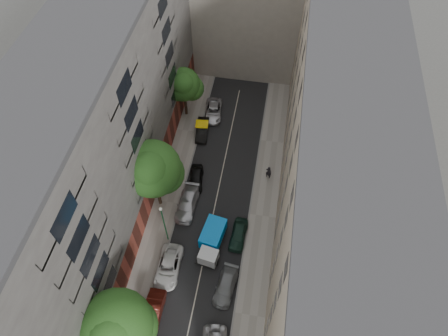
% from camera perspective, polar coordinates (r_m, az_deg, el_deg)
% --- Properties ---
extents(ground, '(120.00, 120.00, 0.00)m').
position_cam_1_polar(ground, '(45.55, -1.41, -5.91)').
color(ground, '#4C4C49').
rests_on(ground, ground).
extents(road_surface, '(8.00, 44.00, 0.02)m').
position_cam_1_polar(road_surface, '(45.55, -1.41, -5.91)').
color(road_surface, black).
rests_on(road_surface, ground).
extents(sidewalk_left, '(3.00, 44.00, 0.15)m').
position_cam_1_polar(sidewalk_left, '(46.41, -8.12, -4.82)').
color(sidewalk_left, gray).
rests_on(sidewalk_left, ground).
extents(sidewalk_right, '(3.00, 44.00, 0.15)m').
position_cam_1_polar(sidewalk_right, '(45.22, 5.51, -6.85)').
color(sidewalk_right, gray).
rests_on(sidewalk_right, ground).
extents(building_left, '(8.00, 44.00, 20.00)m').
position_cam_1_polar(building_left, '(40.23, -17.33, 3.85)').
color(building_left, '#4A4745').
rests_on(building_left, ground).
extents(building_right, '(8.00, 44.00, 20.00)m').
position_cam_1_polar(building_right, '(37.43, 15.07, -0.43)').
color(building_right, tan).
rests_on(building_right, ground).
extents(building_endcap, '(18.00, 12.00, 18.00)m').
position_cam_1_polar(building_endcap, '(59.07, 3.78, 22.81)').
color(building_endcap, gray).
rests_on(building_endcap, ground).
extents(tarp_truck, '(2.74, 5.30, 2.32)m').
position_cam_1_polar(tarp_truck, '(42.30, -1.75, -10.33)').
color(tarp_truck, black).
rests_on(tarp_truck, ground).
extents(car_left_1, '(1.64, 4.58, 1.50)m').
position_cam_1_polar(car_left_1, '(40.74, -10.16, -19.70)').
color(car_left_1, '#4C150F').
rests_on(car_left_1, ground).
extents(car_left_2, '(2.41, 5.06, 1.39)m').
position_cam_1_polar(car_left_2, '(42.13, -7.93, -13.79)').
color(car_left_2, silver).
rests_on(car_left_2, ground).
extents(car_left_3, '(2.18, 5.08, 1.46)m').
position_cam_1_polar(car_left_3, '(45.26, -5.27, -5.08)').
color(car_left_3, silver).
rests_on(car_left_3, ground).
extents(car_left_4, '(2.08, 4.12, 1.35)m').
position_cam_1_polar(car_left_4, '(47.14, -4.02, -1.47)').
color(car_left_4, black).
rests_on(car_left_4, ground).
extents(car_left_5, '(1.84, 4.28, 1.37)m').
position_cam_1_polar(car_left_5, '(51.82, -3.13, 5.48)').
color(car_left_5, black).
rests_on(car_left_5, ground).
extents(car_left_6, '(2.67, 4.94, 1.32)m').
position_cam_1_polar(car_left_6, '(54.11, -1.52, 8.17)').
color(car_left_6, silver).
rests_on(car_left_6, ground).
extents(car_right_1, '(2.30, 4.57, 1.27)m').
position_cam_1_polar(car_right_1, '(41.09, 0.25, -16.54)').
color(car_right_1, slate).
rests_on(car_right_1, ground).
extents(car_right_2, '(1.83, 4.07, 1.36)m').
position_cam_1_polar(car_right_2, '(43.29, 2.07, -9.48)').
color(car_right_2, black).
rests_on(car_right_2, ground).
extents(tree_near, '(6.21, 6.06, 8.94)m').
position_cam_1_polar(tree_near, '(35.55, -14.99, -21.27)').
color(tree_near, '#382619').
rests_on(tree_near, sidewalk_left).
extents(tree_mid, '(6.17, 6.02, 9.74)m').
position_cam_1_polar(tree_mid, '(41.03, -10.10, -0.39)').
color(tree_mid, '#382619').
rests_on(tree_mid, sidewalk_left).
extents(tree_far, '(4.70, 4.33, 7.49)m').
position_cam_1_polar(tree_far, '(51.12, -5.73, 11.59)').
color(tree_far, '#382619').
rests_on(tree_far, sidewalk_left).
extents(lamp_post, '(0.36, 0.36, 6.59)m').
position_cam_1_polar(lamp_post, '(40.47, -8.63, -7.49)').
color(lamp_post, '#1B5F33').
rests_on(lamp_post, sidewalk_left).
extents(pedestrian, '(0.82, 0.68, 1.94)m').
position_cam_1_polar(pedestrian, '(47.28, 6.39, -0.59)').
color(pedestrian, black).
rests_on(pedestrian, sidewalk_right).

